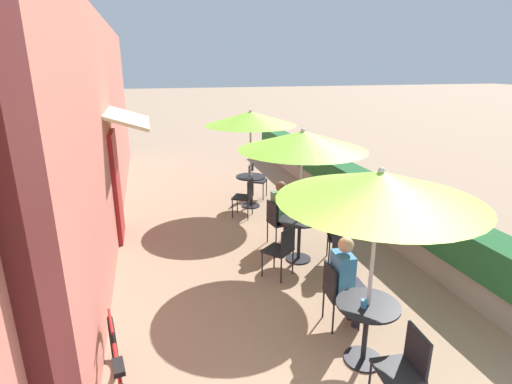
{
  "coord_description": "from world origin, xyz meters",
  "views": [
    {
      "loc": [
        -1.73,
        -1.59,
        3.29
      ],
      "look_at": [
        0.15,
        5.31,
        1.0
      ],
      "focal_mm": 28.0,
      "sensor_mm": 36.0,
      "label": 1
    }
  ],
  "objects_px": {
    "patio_table_near": "(366,322)",
    "bicycle_leaning": "(119,377)",
    "cafe_chair_near_right": "(337,290)",
    "coffee_cup_far": "(252,173)",
    "patio_umbrella_far": "(250,118)",
    "patio_umbrella_mid": "(302,141)",
    "patio_umbrella_near": "(380,186)",
    "cafe_chair_mid_left": "(277,220)",
    "seated_patron_mid_left": "(282,210)",
    "patio_table_far": "(251,186)",
    "seated_patron_mid_back": "(341,225)",
    "cafe_chair_far_right": "(246,195)",
    "patio_table_mid": "(299,232)",
    "cafe_chair_mid_right": "(282,248)",
    "cafe_chair_near_left": "(405,364)",
    "cafe_chair_mid_back": "(339,232)",
    "cafe_chair_far_left": "(255,178)",
    "coffee_cup_near": "(364,304)",
    "seated_patron_near_right": "(346,278)"
  },
  "relations": [
    {
      "from": "cafe_chair_mid_right",
      "to": "bicycle_leaning",
      "type": "distance_m",
      "value": 3.11
    },
    {
      "from": "cafe_chair_mid_left",
      "to": "patio_table_far",
      "type": "relative_size",
      "value": 1.15
    },
    {
      "from": "cafe_chair_far_right",
      "to": "seated_patron_mid_back",
      "type": "bearing_deg",
      "value": -127.68
    },
    {
      "from": "patio_table_mid",
      "to": "cafe_chair_mid_right",
      "type": "bearing_deg",
      "value": -134.21
    },
    {
      "from": "cafe_chair_near_left",
      "to": "cafe_chair_mid_back",
      "type": "bearing_deg",
      "value": -10.58
    },
    {
      "from": "patio_umbrella_near",
      "to": "coffee_cup_far",
      "type": "relative_size",
      "value": 25.77
    },
    {
      "from": "cafe_chair_mid_left",
      "to": "cafe_chair_far_right",
      "type": "height_order",
      "value": "same"
    },
    {
      "from": "patio_table_mid",
      "to": "coffee_cup_far",
      "type": "xyz_separation_m",
      "value": [
        -0.05,
        3.01,
        0.28
      ]
    },
    {
      "from": "cafe_chair_mid_right",
      "to": "coffee_cup_far",
      "type": "xyz_separation_m",
      "value": [
        0.44,
        3.51,
        0.28
      ]
    },
    {
      "from": "patio_umbrella_far",
      "to": "cafe_chair_mid_right",
      "type": "bearing_deg",
      "value": -96.21
    },
    {
      "from": "cafe_chair_mid_left",
      "to": "bicycle_leaning",
      "type": "distance_m",
      "value": 4.15
    },
    {
      "from": "cafe_chair_near_left",
      "to": "coffee_cup_near",
      "type": "height_order",
      "value": "cafe_chair_near_left"
    },
    {
      "from": "patio_table_mid",
      "to": "cafe_chair_mid_left",
      "type": "xyz_separation_m",
      "value": [
        -0.19,
        0.67,
        -0.0
      ]
    },
    {
      "from": "cafe_chair_near_right",
      "to": "coffee_cup_far",
      "type": "bearing_deg",
      "value": -177.23
    },
    {
      "from": "patio_umbrella_mid",
      "to": "patio_umbrella_near",
      "type": "bearing_deg",
      "value": -94.13
    },
    {
      "from": "seated_patron_mid_left",
      "to": "patio_table_far",
      "type": "height_order",
      "value": "seated_patron_mid_left"
    },
    {
      "from": "patio_table_near",
      "to": "patio_umbrella_near",
      "type": "distance_m",
      "value": 1.6
    },
    {
      "from": "patio_umbrella_far",
      "to": "patio_umbrella_mid",
      "type": "bearing_deg",
      "value": -87.74
    },
    {
      "from": "patio_table_mid",
      "to": "bicycle_leaning",
      "type": "height_order",
      "value": "patio_table_mid"
    },
    {
      "from": "patio_umbrella_mid",
      "to": "cafe_chair_mid_left",
      "type": "bearing_deg",
      "value": 105.79
    },
    {
      "from": "cafe_chair_mid_back",
      "to": "coffee_cup_far",
      "type": "xyz_separation_m",
      "value": [
        -0.73,
        3.18,
        0.28
      ]
    },
    {
      "from": "cafe_chair_far_left",
      "to": "cafe_chair_mid_back",
      "type": "bearing_deg",
      "value": 38.02
    },
    {
      "from": "cafe_chair_near_left",
      "to": "patio_table_far",
      "type": "bearing_deg",
      "value": 4.14
    },
    {
      "from": "cafe_chair_mid_left",
      "to": "cafe_chair_mid_back",
      "type": "distance_m",
      "value": 1.21
    },
    {
      "from": "patio_umbrella_mid",
      "to": "cafe_chair_far_right",
      "type": "xyz_separation_m",
      "value": [
        -0.4,
        2.28,
        -1.6
      ]
    },
    {
      "from": "cafe_chair_near_left",
      "to": "patio_umbrella_far",
      "type": "height_order",
      "value": "patio_umbrella_far"
    },
    {
      "from": "cafe_chair_near_right",
      "to": "seated_patron_mid_back",
      "type": "height_order",
      "value": "seated_patron_mid_back"
    },
    {
      "from": "patio_umbrella_far",
      "to": "patio_umbrella_near",
      "type": "bearing_deg",
      "value": -90.74
    },
    {
      "from": "patio_table_near",
      "to": "seated_patron_mid_left",
      "type": "relative_size",
      "value": 0.6
    },
    {
      "from": "cafe_chair_near_right",
      "to": "cafe_chair_far_left",
      "type": "xyz_separation_m",
      "value": [
        0.37,
        5.43,
        0.0
      ]
    },
    {
      "from": "cafe_chair_mid_left",
      "to": "cafe_chair_mid_right",
      "type": "xyz_separation_m",
      "value": [
        -0.3,
        -1.17,
        0.0
      ]
    },
    {
      "from": "patio_table_near",
      "to": "bicycle_leaning",
      "type": "distance_m",
      "value": 2.69
    },
    {
      "from": "coffee_cup_near",
      "to": "patio_umbrella_far",
      "type": "relative_size",
      "value": 0.04
    },
    {
      "from": "coffee_cup_near",
      "to": "cafe_chair_far_right",
      "type": "bearing_deg",
      "value": 91.54
    },
    {
      "from": "coffee_cup_near",
      "to": "cafe_chair_mid_left",
      "type": "height_order",
      "value": "cafe_chair_mid_left"
    },
    {
      "from": "patio_umbrella_near",
      "to": "patio_table_far",
      "type": "xyz_separation_m",
      "value": [
        0.07,
        5.49,
        -1.6
      ]
    },
    {
      "from": "coffee_cup_near",
      "to": "patio_table_mid",
      "type": "bearing_deg",
      "value": 84.18
    },
    {
      "from": "bicycle_leaning",
      "to": "patio_table_mid",
      "type": "bearing_deg",
      "value": 32.03
    },
    {
      "from": "cafe_chair_mid_right",
      "to": "patio_table_near",
      "type": "bearing_deg",
      "value": -121.25
    },
    {
      "from": "patio_umbrella_near",
      "to": "patio_table_mid",
      "type": "distance_m",
      "value": 3.03
    },
    {
      "from": "cafe_chair_near_left",
      "to": "patio_table_far",
      "type": "relative_size",
      "value": 1.15
    },
    {
      "from": "patio_table_mid",
      "to": "seated_patron_near_right",
      "type": "bearing_deg",
      "value": -92.88
    },
    {
      "from": "bicycle_leaning",
      "to": "cafe_chair_mid_left",
      "type": "bearing_deg",
      "value": 40.77
    },
    {
      "from": "coffee_cup_near",
      "to": "bicycle_leaning",
      "type": "bearing_deg",
      "value": 177.48
    },
    {
      "from": "patio_table_mid",
      "to": "cafe_chair_far_left",
      "type": "distance_m",
      "value": 3.56
    },
    {
      "from": "seated_patron_mid_left",
      "to": "cafe_chair_mid_back",
      "type": "xyz_separation_m",
      "value": [
        0.76,
        -0.86,
        -0.17
      ]
    },
    {
      "from": "patio_umbrella_mid",
      "to": "cafe_chair_mid_back",
      "type": "height_order",
      "value": "patio_umbrella_mid"
    },
    {
      "from": "cafe_chair_near_right",
      "to": "patio_table_mid",
      "type": "xyz_separation_m",
      "value": [
        0.21,
        1.88,
        0.0
      ]
    },
    {
      "from": "patio_table_mid",
      "to": "cafe_chair_mid_right",
      "type": "xyz_separation_m",
      "value": [
        -0.49,
        -0.5,
        -0.0
      ]
    },
    {
      "from": "patio_umbrella_near",
      "to": "cafe_chair_mid_left",
      "type": "height_order",
      "value": "patio_umbrella_near"
    }
  ]
}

